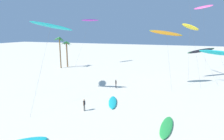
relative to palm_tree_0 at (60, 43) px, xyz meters
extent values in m
cylinder|color=brown|center=(0.02, 0.03, -3.06)|extent=(0.36, 0.36, 8.88)
cone|color=#33843D|center=(0.73, 0.08, 0.72)|extent=(1.85, 0.68, 1.74)
cone|color=#33843D|center=(0.50, 0.69, 0.85)|extent=(1.60, 1.90, 1.53)
cone|color=#33843D|center=(-0.33, 0.72, 0.79)|extent=(1.35, 1.94, 1.63)
cone|color=#33843D|center=(-0.93, 0.09, 1.15)|extent=(2.06, 0.68, 1.01)
cone|color=#33843D|center=(-0.37, -0.79, 1.03)|extent=(1.37, 2.07, 1.24)
cone|color=#33843D|center=(0.38, -0.83, 1.10)|extent=(1.31, 2.09, 1.10)
cylinder|color=olive|center=(0.83, 2.22, -3.72)|extent=(0.43, 0.43, 7.56)
cone|color=#23662D|center=(1.68, 2.26, -0.28)|extent=(1.94, 0.66, 1.19)
cone|color=#23662D|center=(1.09, 2.85, -0.55)|extent=(1.18, 1.82, 1.64)
cone|color=#23662D|center=(0.13, 2.77, -0.16)|extent=(1.85, 1.63, 0.99)
cone|color=#23662D|center=(0.22, 1.61, -0.26)|extent=(1.75, 1.75, 1.16)
cone|color=#23662D|center=(0.95, 1.38, -0.30)|extent=(0.82, 1.97, 1.24)
ellipsoid|color=purple|center=(4.77, 10.53, 6.80)|extent=(4.26, 6.47, 1.03)
ellipsoid|color=red|center=(4.77, 10.53, 6.84)|extent=(3.64, 6.21, 0.64)
cylinder|color=#4C4C51|center=(3.61, 7.29, -0.40)|extent=(2.35, 6.49, 14.20)
cylinder|color=#4C4C51|center=(35.55, -3.50, 1.76)|extent=(3.57, 9.54, 18.52)
ellipsoid|color=#EA5193|center=(38.26, 14.47, 9.89)|extent=(5.09, 2.98, 1.58)
ellipsoid|color=purple|center=(38.26, 14.47, 9.92)|extent=(4.96, 2.31, 1.00)
cylinder|color=#4C4C51|center=(39.22, 13.30, 1.16)|extent=(1.96, 2.37, 17.32)
ellipsoid|color=black|center=(37.67, 2.10, -1.18)|extent=(6.66, 5.79, 1.65)
ellipsoid|color=green|center=(37.67, 2.10, -1.15)|extent=(6.33, 5.38, 1.27)
cylinder|color=#4C4C51|center=(39.22, -1.30, -4.39)|extent=(3.11, 6.82, 6.23)
ellipsoid|color=#19B2B7|center=(40.32, -3.84, -0.97)|extent=(7.25, 2.59, 1.70)
ellipsoid|color=white|center=(40.32, -3.84, -0.93)|extent=(7.28, 1.82, 1.00)
ellipsoid|color=orange|center=(30.39, -8.28, 2.88)|extent=(6.50, 4.70, 1.80)
ellipsoid|color=green|center=(30.39, -8.28, 2.91)|extent=(6.18, 3.93, 1.28)
cylinder|color=#4C4C51|center=(31.32, -9.83, -2.35)|extent=(1.88, 3.13, 10.31)
ellipsoid|color=yellow|center=(34.81, 2.90, 4.26)|extent=(4.26, 5.66, 2.53)
ellipsoid|color=orange|center=(34.81, 2.90, 4.29)|extent=(3.88, 5.24, 1.73)
cylinder|color=#4C4C51|center=(34.98, -0.87, -1.65)|extent=(0.36, 7.54, 11.70)
ellipsoid|color=#19B2B7|center=(13.03, -19.77, 4.07)|extent=(7.11, 3.45, 2.18)
ellipsoid|color=#EA5193|center=(13.03, -19.77, 4.10)|extent=(6.92, 2.76, 1.76)
cylinder|color=#4C4C51|center=(14.47, -24.20, -1.75)|extent=(2.91, 8.87, 11.50)
ellipsoid|color=#19B2B7|center=(24.08, -20.49, -7.34)|extent=(2.75, 5.18, 0.31)
ellipsoid|color=white|center=(24.08, -20.49, -7.32)|extent=(1.69, 2.48, 0.18)
ellipsoid|color=green|center=(32.34, -25.29, -7.35)|extent=(1.57, 5.46, 0.29)
ellipsoid|color=#19B2B7|center=(32.34, -25.29, -7.33)|extent=(1.21, 2.49, 0.18)
cylinder|color=slate|center=(21.41, -24.55, -7.08)|extent=(0.14, 0.14, 0.83)
cylinder|color=slate|center=(21.42, -24.38, -7.08)|extent=(0.14, 0.14, 0.83)
cube|color=black|center=(21.42, -24.47, -6.37)|extent=(0.20, 0.30, 0.60)
cylinder|color=tan|center=(21.41, -24.68, -6.41)|extent=(0.09, 0.09, 0.56)
cylinder|color=tan|center=(21.42, -24.26, -6.41)|extent=(0.09, 0.09, 0.56)
sphere|color=tan|center=(21.42, -24.47, -5.93)|extent=(0.21, 0.21, 0.21)
cylinder|color=black|center=(22.05, -13.16, -7.09)|extent=(0.14, 0.14, 0.80)
cylinder|color=black|center=(21.97, -13.02, -7.09)|extent=(0.14, 0.14, 0.80)
cube|color=black|center=(22.01, -13.09, -6.40)|extent=(0.32, 0.36, 0.58)
cylinder|color=brown|center=(22.11, -13.27, -6.44)|extent=(0.09, 0.09, 0.56)
cylinder|color=brown|center=(21.90, -12.91, -6.44)|extent=(0.09, 0.09, 0.56)
sphere|color=brown|center=(22.01, -13.09, -5.97)|extent=(0.21, 0.21, 0.21)
camera|label=1|loc=(33.25, -45.25, 3.14)|focal=29.58mm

